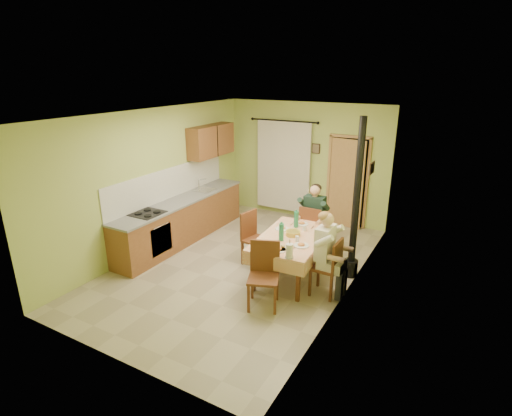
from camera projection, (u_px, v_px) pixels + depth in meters
The scene contains 17 objects.
floor at pixel (242, 265), 7.52m from camera, with size 4.00×6.00×0.01m, color tan.
room_shell at pixel (241, 171), 6.93m from camera, with size 4.04×6.04×2.82m.
kitchen_run at pixel (183, 219), 8.48m from camera, with size 0.64×3.64×1.56m.
upper_cabinets at pixel (211, 141), 9.13m from camera, with size 0.35×1.40×0.70m, color brown.
curtain at pixel (283, 166), 9.76m from camera, with size 1.70×0.07×2.22m.
doorway at pixel (347, 182), 9.12m from camera, with size 0.96×0.19×2.15m.
dining_table at pixel (291, 256), 7.01m from camera, with size 1.17×1.82×0.76m.
tableware at pixel (291, 235), 6.77m from camera, with size 0.84×1.57×0.33m.
chair_far at pixel (312, 239), 7.93m from camera, with size 0.44×0.44×1.00m.
chair_near at pixel (263, 289), 6.14m from camera, with size 0.59×0.59×1.02m.
chair_right at pixel (326, 278), 6.46m from camera, with size 0.42×0.42×0.97m.
chair_left at pixel (256, 249), 7.50m from camera, with size 0.52×0.52×1.01m.
man_far at pixel (314, 211), 7.75m from camera, with size 0.58×0.47×1.39m.
man_right at pixel (327, 245), 6.27m from camera, with size 0.47×0.59×1.39m.
stove_flue at pixel (355, 222), 6.81m from camera, with size 0.24×0.24×2.80m.
picture_back at pixel (316, 149), 9.29m from camera, with size 0.19×0.03×0.23m, color black.
picture_right at pixel (372, 168), 7.00m from camera, with size 0.03×0.31×0.21m, color brown.
Camera 1 is at (3.53, -5.77, 3.48)m, focal length 28.00 mm.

